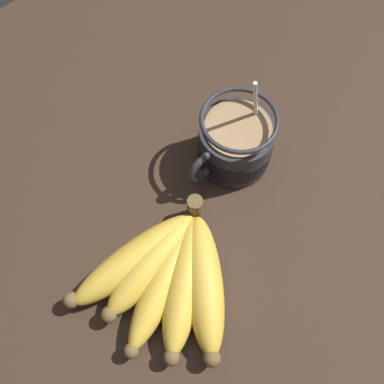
% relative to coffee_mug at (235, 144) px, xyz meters
% --- Properties ---
extents(table, '(1.00, 1.00, 0.03)m').
position_rel_coffee_mug_xyz_m(table, '(0.05, 0.03, -0.06)').
color(table, '#332319').
rests_on(table, ground).
extents(coffee_mug, '(0.13, 0.10, 0.15)m').
position_rel_coffee_mug_xyz_m(coffee_mug, '(0.00, 0.00, 0.00)').
color(coffee_mug, '#28282D').
rests_on(coffee_mug, table).
extents(banana_bunch, '(0.20, 0.19, 0.04)m').
position_rel_coffee_mug_xyz_m(banana_bunch, '(0.18, 0.07, -0.02)').
color(banana_bunch, brown).
rests_on(banana_bunch, table).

